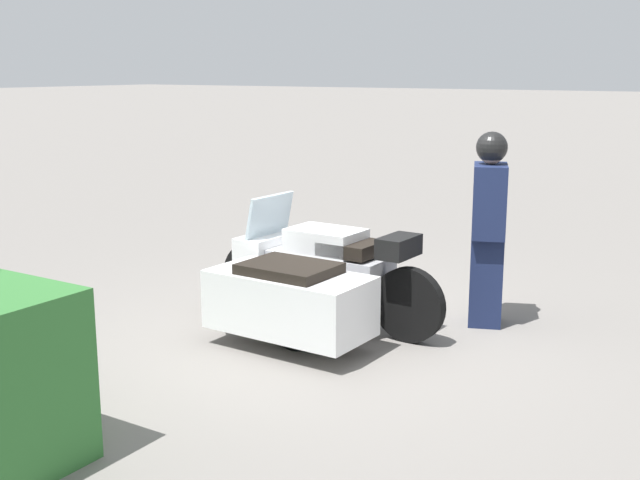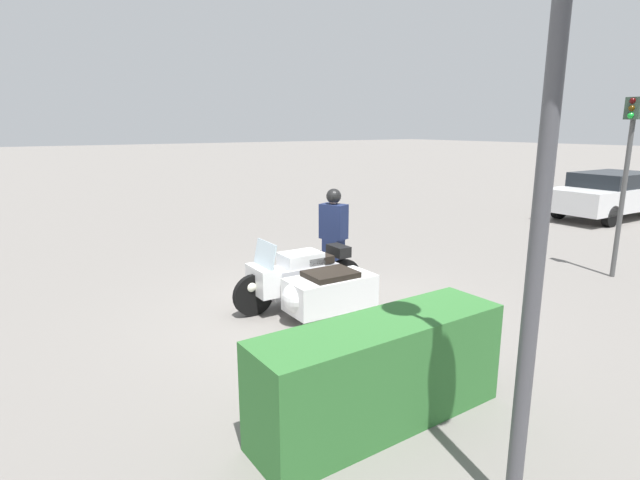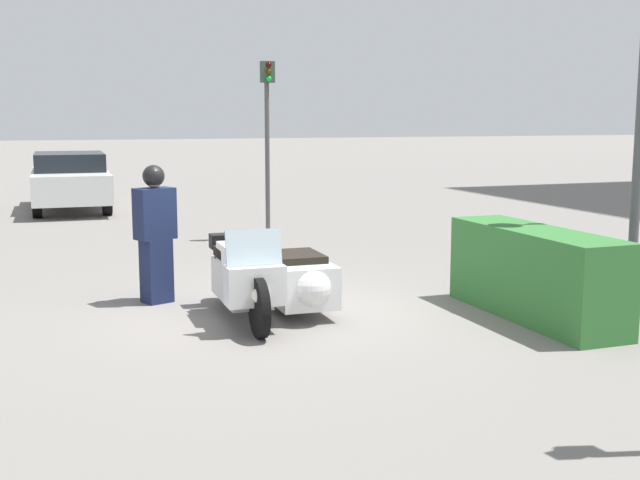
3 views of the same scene
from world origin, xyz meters
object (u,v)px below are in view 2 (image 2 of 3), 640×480
object	(u,v)px
hedge_bush_curbside	(381,373)
parked_car_background	(611,194)
officer_rider	(334,233)
twin_lamp_post	(560,18)
police_motorcycle	(311,284)
traffic_light_far	(627,162)

from	to	relation	value
hedge_bush_curbside	parked_car_background	xyz separation A→B (m)	(-13.70, -4.56, 0.25)
officer_rider	twin_lamp_post	xyz separation A→B (m)	(2.31, 5.59, 2.61)
police_motorcycle	hedge_bush_curbside	world-z (taller)	police_motorcycle
officer_rider	hedge_bush_curbside	world-z (taller)	officer_rider
hedge_bush_curbside	traffic_light_far	world-z (taller)	traffic_light_far
parked_car_background	twin_lamp_post	bearing A→B (deg)	-154.35
officer_rider	traffic_light_far	world-z (taller)	traffic_light_far
traffic_light_far	parked_car_background	distance (m)	7.58
hedge_bush_curbside	parked_car_background	bearing A→B (deg)	-161.59
twin_lamp_post	traffic_light_far	size ratio (longest dim) A/B	1.29
twin_lamp_post	parked_car_background	distance (m)	15.18
police_motorcycle	parked_car_background	size ratio (longest dim) A/B	0.49
officer_rider	parked_car_background	size ratio (longest dim) A/B	0.37
twin_lamp_post	parked_car_background	bearing A→B (deg)	-156.11
parked_car_background	traffic_light_far	bearing A→B (deg)	-151.44
parked_car_background	police_motorcycle	bearing A→B (deg)	-170.85
hedge_bush_curbside	traffic_light_far	distance (m)	7.37
traffic_light_far	hedge_bush_curbside	bearing A→B (deg)	7.62
traffic_light_far	parked_car_background	xyz separation A→B (m)	(-6.64, -3.35, -1.46)
officer_rider	twin_lamp_post	world-z (taller)	twin_lamp_post
twin_lamp_post	parked_car_background	size ratio (longest dim) A/B	0.91
police_motorcycle	parked_car_background	world-z (taller)	parked_car_background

